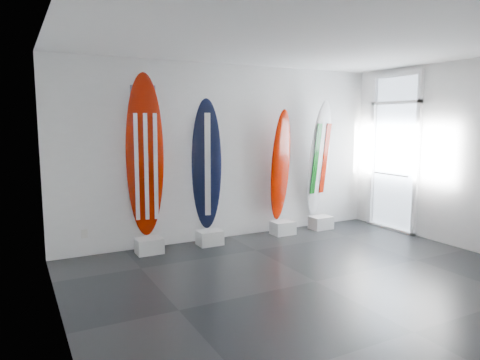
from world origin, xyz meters
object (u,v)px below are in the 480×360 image
surfboard_italy (319,159)px  surfboard_usa (145,157)px  surfboard_navy (207,165)px  surfboard_swiss (281,166)px

surfboard_italy → surfboard_usa: bearing=173.2°
surfboard_navy → surfboard_italy: surfboard_italy is taller
surfboard_navy → surfboard_swiss: surfboard_navy is taller
surfboard_usa → surfboard_swiss: bearing=12.1°
surfboard_usa → surfboard_italy: size_ratio=1.15×
surfboard_usa → surfboard_navy: 1.04m
surfboard_navy → surfboard_swiss: (1.45, 0.00, -0.08)m
surfboard_navy → surfboard_swiss: size_ratio=1.08×
surfboard_navy → surfboard_italy: size_ratio=0.99×
surfboard_usa → surfboard_swiss: (2.48, 0.00, -0.25)m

